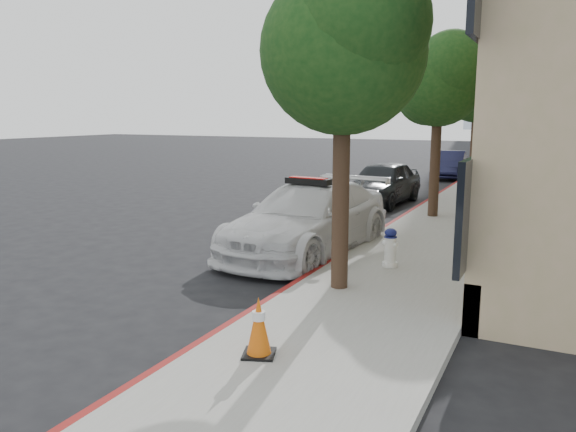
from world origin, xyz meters
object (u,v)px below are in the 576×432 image
at_px(police_car, 308,218).
at_px(fire_hydrant, 390,248).
at_px(parked_car_far, 449,165).
at_px(parked_car_mid, 382,183).
at_px(traffic_cone, 259,326).

relative_size(police_car, fire_hydrant, 7.28).
relative_size(police_car, parked_car_far, 1.39).
xyz_separation_m(police_car, fire_hydrant, (2.24, -0.91, -0.28)).
xyz_separation_m(police_car, parked_car_far, (0.10, 17.48, -0.13)).
relative_size(parked_car_mid, parked_car_far, 1.09).
distance_m(parked_car_far, fire_hydrant, 18.52).
bearing_deg(parked_car_far, parked_car_mid, -98.47).
height_order(parked_car_far, traffic_cone, parked_car_far).
bearing_deg(traffic_cone, fire_hydrant, 86.20).
bearing_deg(parked_car_far, fire_hydrant, -88.00).
height_order(police_car, parked_car_far, police_car).
distance_m(police_car, traffic_cone, 6.14).
bearing_deg(parked_car_far, traffic_cone, -90.18).
bearing_deg(fire_hydrant, parked_car_mid, 124.61).
height_order(parked_car_mid, fire_hydrant, parked_car_mid).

